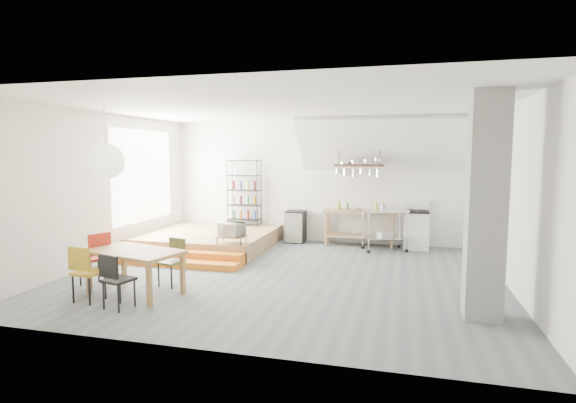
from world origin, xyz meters
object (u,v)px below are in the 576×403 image
(dining_table, at_px, (135,255))
(stove, at_px, (416,229))
(rolling_cart, at_px, (385,224))
(mini_fridge, at_px, (296,227))

(dining_table, bearing_deg, stove, 61.23)
(rolling_cart, bearing_deg, dining_table, -152.20)
(rolling_cart, bearing_deg, stove, 10.32)
(stove, height_order, dining_table, stove)
(stove, bearing_deg, mini_fridge, 179.18)
(rolling_cart, distance_m, mini_fridge, 2.39)
(stove, relative_size, mini_fridge, 1.41)
(dining_table, xyz_separation_m, rolling_cart, (3.87, 4.48, -0.01))
(rolling_cart, bearing_deg, mini_fridge, 146.53)
(stove, bearing_deg, rolling_cart, -148.34)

